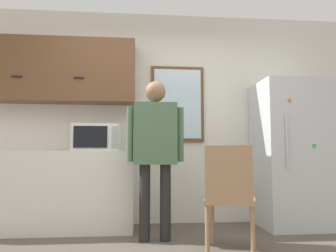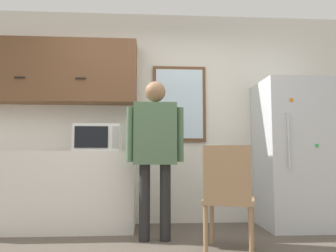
# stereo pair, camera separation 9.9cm
# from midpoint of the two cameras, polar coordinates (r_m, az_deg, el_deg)

# --- Properties ---
(back_wall) EXTENTS (6.00, 0.06, 2.70)m
(back_wall) POSITION_cam_midpoint_polar(r_m,az_deg,el_deg) (4.23, -2.22, 1.70)
(back_wall) COLOR silver
(back_wall) RESTS_ON ground_plane
(counter) EXTENTS (2.01, 0.60, 0.89)m
(counter) POSITION_cam_midpoint_polar(r_m,az_deg,el_deg) (4.03, -19.69, -10.51)
(counter) COLOR silver
(counter) RESTS_ON ground_plane
(upper_cabinets) EXTENTS (2.01, 0.32, 0.78)m
(upper_cabinets) POSITION_cam_midpoint_polar(r_m,az_deg,el_deg) (4.29, -18.54, 8.97)
(upper_cabinets) COLOR brown
(microwave) EXTENTS (0.51, 0.41, 0.30)m
(microwave) POSITION_cam_midpoint_polar(r_m,az_deg,el_deg) (3.82, -11.32, -2.06)
(microwave) COLOR white
(microwave) RESTS_ON counter
(person) EXTENTS (0.58, 0.23, 1.61)m
(person) POSITION_cam_midpoint_polar(r_m,az_deg,el_deg) (3.33, -1.41, -2.90)
(person) COLOR black
(person) RESTS_ON ground_plane
(refrigerator) EXTENTS (0.77, 0.74, 1.73)m
(refrigerator) POSITION_cam_midpoint_polar(r_m,az_deg,el_deg) (4.20, 21.57, -4.51)
(refrigerator) COLOR silver
(refrigerator) RESTS_ON ground_plane
(chair) EXTENTS (0.55, 0.55, 0.93)m
(chair) POSITION_cam_midpoint_polar(r_m,az_deg,el_deg) (2.96, 11.44, -11.45)
(chair) COLOR #997551
(chair) RESTS_ON ground_plane
(window) EXTENTS (0.68, 0.05, 0.98)m
(window) POSITION_cam_midpoint_polar(r_m,az_deg,el_deg) (4.23, 2.64, 3.88)
(window) COLOR brown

